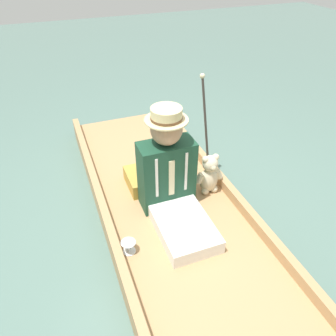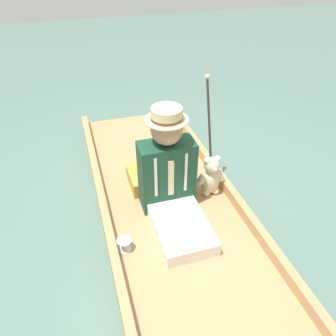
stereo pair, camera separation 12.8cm
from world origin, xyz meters
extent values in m
plane|color=slate|center=(0.00, 0.00, 0.00)|extent=(16.00, 16.00, 0.00)
cube|color=tan|center=(0.00, 0.00, 0.08)|extent=(1.10, 3.10, 0.16)
cube|color=tan|center=(-0.52, 0.00, 0.20)|extent=(0.06, 3.10, 0.09)
cube|color=tan|center=(0.52, 0.00, 0.20)|extent=(0.06, 3.10, 0.09)
cube|color=#B7933D|center=(0.02, -0.25, 0.22)|extent=(0.47, 0.33, 0.13)
cube|color=white|center=(0.01, 0.40, 0.21)|extent=(0.38, 0.53, 0.11)
cube|color=#19422D|center=(0.01, 0.03, 0.44)|extent=(0.42, 0.21, 0.57)
cube|color=beige|center=(0.01, 0.14, 0.48)|extent=(0.04, 0.01, 0.31)
cube|color=white|center=(-0.11, 0.14, 0.51)|extent=(0.02, 0.01, 0.34)
cube|color=white|center=(0.13, 0.14, 0.51)|extent=(0.02, 0.01, 0.34)
sphere|color=tan|center=(0.01, 0.03, 0.84)|extent=(0.23, 0.23, 0.23)
cylinder|color=beige|center=(0.01, 0.03, 0.91)|extent=(0.31, 0.31, 0.01)
cylinder|color=beige|center=(0.01, 0.03, 0.96)|extent=(0.22, 0.22, 0.08)
cylinder|color=brown|center=(0.01, 0.03, 0.93)|extent=(0.22, 0.22, 0.02)
ellipsoid|color=beige|center=(-0.37, 0.01, 0.27)|extent=(0.16, 0.13, 0.23)
sphere|color=beige|center=(-0.37, 0.01, 0.44)|extent=(0.13, 0.13, 0.13)
sphere|color=tan|center=(-0.37, 0.07, 0.43)|extent=(0.05, 0.05, 0.05)
sphere|color=beige|center=(-0.42, 0.01, 0.49)|extent=(0.06, 0.06, 0.06)
sphere|color=beige|center=(-0.33, 0.01, 0.49)|extent=(0.06, 0.06, 0.06)
cylinder|color=beige|center=(-0.46, 0.01, 0.31)|extent=(0.09, 0.06, 0.10)
cylinder|color=beige|center=(-0.29, 0.01, 0.31)|extent=(0.09, 0.06, 0.10)
sphere|color=beige|center=(-0.41, 0.05, 0.19)|extent=(0.06, 0.06, 0.06)
sphere|color=beige|center=(-0.33, 0.05, 0.19)|extent=(0.06, 0.06, 0.06)
cylinder|color=silver|center=(0.43, 0.42, 0.16)|extent=(0.09, 0.09, 0.01)
cylinder|color=silver|center=(0.43, 0.42, 0.18)|extent=(0.01, 0.01, 0.04)
cone|color=silver|center=(0.43, 0.42, 0.23)|extent=(0.10, 0.10, 0.05)
cylinder|color=#2D2823|center=(-0.45, -0.24, 0.59)|extent=(0.02, 0.28, 0.87)
sphere|color=beige|center=(-0.45, -0.37, 1.02)|extent=(0.04, 0.04, 0.04)
camera|label=1|loc=(0.71, 1.91, 1.96)|focal=35.00mm
camera|label=2|loc=(0.59, 1.95, 1.96)|focal=35.00mm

